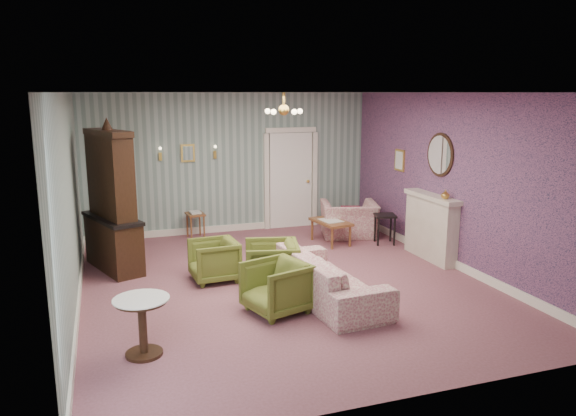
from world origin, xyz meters
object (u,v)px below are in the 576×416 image
object	(u,v)px
dresser	(110,197)
pedestal_table	(143,327)
olive_chair_a	(276,285)
wingback_chair	(349,214)
olive_chair_b	(271,263)
sofa_chintz	(328,269)
fireplace	(431,227)
coffee_table	(331,232)
side_table_black	(385,229)
olive_chair_c	(214,258)

from	to	relation	value
dresser	pedestal_table	bearing A→B (deg)	-106.10
olive_chair_a	wingback_chair	distance (m)	4.23
olive_chair_b	dresser	xyz separation A→B (m)	(-2.22, 1.74, 0.83)
pedestal_table	olive_chair_a	bearing A→B (deg)	21.39
olive_chair_a	sofa_chintz	bearing A→B (deg)	88.17
dresser	fireplace	size ratio (longest dim) A/B	1.76
sofa_chintz	pedestal_table	world-z (taller)	sofa_chintz
olive_chair_a	sofa_chintz	size ratio (longest dim) A/B	0.34
olive_chair_a	coffee_table	world-z (taller)	olive_chair_a
dresser	coffee_table	bearing A→B (deg)	-15.41
wingback_chair	pedestal_table	world-z (taller)	wingback_chair
olive_chair_b	fireplace	world-z (taller)	fireplace
coffee_table	side_table_black	bearing A→B (deg)	-21.53
sofa_chintz	coffee_table	bearing A→B (deg)	-28.06
dresser	coffee_table	distance (m)	4.19
wingback_chair	side_table_black	bearing A→B (deg)	135.43
pedestal_table	wingback_chair	bearing A→B (deg)	42.51
olive_chair_a	pedestal_table	bearing A→B (deg)	-85.76
sofa_chintz	coffee_table	size ratio (longest dim) A/B	2.54
sofa_chintz	wingback_chair	size ratio (longest dim) A/B	2.08
side_table_black	sofa_chintz	bearing A→B (deg)	-132.89
olive_chair_b	dresser	world-z (taller)	dresser
pedestal_table	olive_chair_c	bearing A→B (deg)	60.91
olive_chair_c	side_table_black	world-z (taller)	olive_chair_c
olive_chair_b	side_table_black	xyz separation A→B (m)	(2.82, 1.67, -0.10)
olive_chair_b	sofa_chintz	size ratio (longest dim) A/B	0.35
olive_chair_c	side_table_black	distance (m)	3.71
olive_chair_a	dresser	world-z (taller)	dresser
olive_chair_a	fireplace	size ratio (longest dim) A/B	0.55
wingback_chair	pedestal_table	distance (m)	5.97
sofa_chintz	side_table_black	bearing A→B (deg)	-47.05
sofa_chintz	coffee_table	distance (m)	3.00
olive_chair_a	side_table_black	xyz separation A→B (m)	(3.03, 2.58, -0.09)
olive_chair_a	coffee_table	distance (m)	3.61
olive_chair_b	wingback_chair	xyz separation A→B (m)	(2.40, 2.42, 0.08)
olive_chair_c	sofa_chintz	xyz separation A→B (m)	(1.38, -1.31, 0.09)
dresser	pedestal_table	xyz separation A→B (m)	(0.22, -3.36, -0.89)
wingback_chair	fireplace	distance (m)	2.00
pedestal_table	fireplace	bearing A→B (deg)	22.92
olive_chair_b	wingback_chair	size ratio (longest dim) A/B	0.73
olive_chair_c	side_table_black	bearing A→B (deg)	103.01
olive_chair_a	pedestal_table	distance (m)	1.92
olive_chair_c	sofa_chintz	bearing A→B (deg)	43.16
olive_chair_b	olive_chair_c	xyz separation A→B (m)	(-0.75, 0.63, -0.04)
dresser	fireplace	bearing A→B (deg)	-32.47
olive_chair_c	wingback_chair	distance (m)	3.62
olive_chair_b	coffee_table	size ratio (longest dim) A/B	0.89
olive_chair_a	coffee_table	size ratio (longest dim) A/B	0.86
olive_chair_a	wingback_chair	world-z (taller)	wingback_chair
sofa_chintz	dresser	size ratio (longest dim) A/B	0.93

